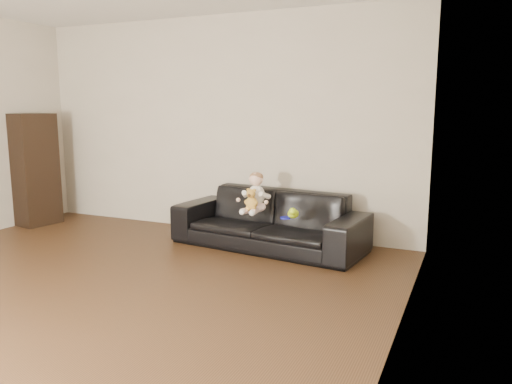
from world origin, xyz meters
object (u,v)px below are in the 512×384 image
at_px(sofa, 269,220).
at_px(cabinet, 35,170).
at_px(toy_green, 293,214).
at_px(toy_rattle, 294,215).
at_px(teddy_bear, 251,200).
at_px(toy_blue_disc, 285,218).
at_px(baby, 256,195).

xyz_separation_m(sofa, cabinet, (-3.19, -0.21, 0.41)).
bearing_deg(toy_green, sofa, 148.44).
relative_size(toy_green, toy_rattle, 1.99).
height_order(sofa, cabinet, cabinet).
height_order(teddy_bear, toy_rattle, teddy_bear).
height_order(toy_rattle, toy_blue_disc, toy_rattle).
relative_size(cabinet, teddy_bear, 6.23).
height_order(baby, toy_rattle, baby).
bearing_deg(cabinet, baby, 12.06).
relative_size(cabinet, toy_green, 10.60).
height_order(teddy_bear, toy_blue_disc, teddy_bear).
bearing_deg(baby, cabinet, -178.26).
bearing_deg(toy_green, cabinet, 179.81).
bearing_deg(toy_rattle, toy_green, -133.92).
distance_m(sofa, baby, 0.33).
relative_size(cabinet, baby, 3.32).
bearing_deg(baby, toy_blue_disc, -21.14).
relative_size(sofa, toy_green, 15.45).
xyz_separation_m(sofa, toy_rattle, (0.37, -0.21, 0.13)).
distance_m(sofa, toy_blue_disc, 0.41).
bearing_deg(cabinet, teddy_bear, 9.59).
distance_m(toy_rattle, toy_blue_disc, 0.10).
height_order(sofa, teddy_bear, teddy_bear).
distance_m(cabinet, teddy_bear, 3.10).
relative_size(sofa, cabinet, 1.46).
distance_m(toy_green, toy_blue_disc, 0.09).
distance_m(cabinet, toy_rattle, 3.57).
distance_m(sofa, teddy_bear, 0.37).
relative_size(sofa, baby, 4.84).
bearing_deg(toy_blue_disc, sofa, 137.69).
relative_size(cabinet, toy_rattle, 21.05).
bearing_deg(toy_green, toy_rattle, 46.08).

